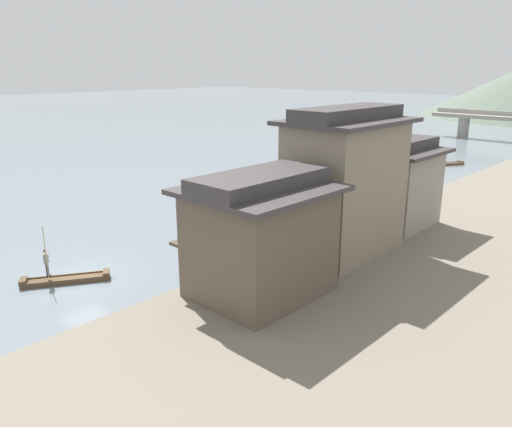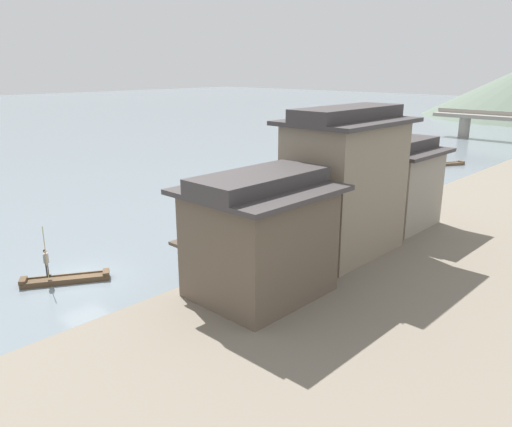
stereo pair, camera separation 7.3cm
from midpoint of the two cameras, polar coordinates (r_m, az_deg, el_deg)
ground_plane at (r=30.76m, az=-19.15°, el=-7.00°), size 400.00×400.00×0.00m
boat_foreground_poled at (r=30.52m, az=-20.85°, el=-7.05°), size 3.24×4.52×0.46m
boatman_person at (r=30.14m, az=-22.79°, el=-4.87°), size 0.51×0.39×3.04m
boat_moored_nearest at (r=66.68m, az=21.08°, el=5.29°), size 2.61×3.58×0.45m
boat_moored_second at (r=31.13m, az=-4.36°, el=-5.44°), size 1.82×5.20×0.56m
boat_moored_third at (r=51.24m, az=12.95°, el=3.01°), size 4.32×1.50×0.70m
boat_moored_far at (r=69.34m, az=17.06°, el=6.06°), size 3.28×4.36×0.47m
boat_midriver_drifting at (r=46.49m, az=14.35°, el=1.57°), size 1.12×4.89×0.74m
house_waterfront_nearest at (r=24.45m, az=0.35°, el=-2.56°), size 6.32×6.96×6.14m
house_waterfront_second at (r=30.21m, az=9.97°, el=3.44°), size 5.61×7.88×8.74m
house_waterfront_tall at (r=36.70m, az=15.92°, el=3.28°), size 5.20×6.22×6.14m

